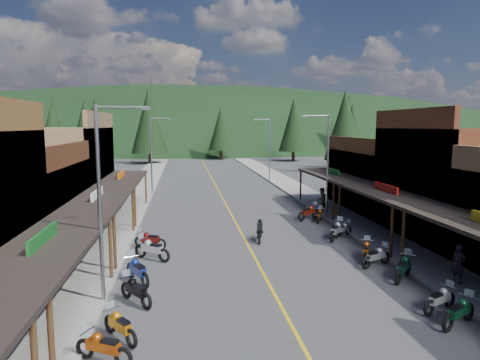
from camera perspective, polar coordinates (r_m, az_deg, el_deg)
name	(u,v)px	position (r m, az deg, el deg)	size (l,w,h in m)	color
ground	(252,253)	(24.60, 1.63, -9.70)	(220.00, 220.00, 0.00)	#38383A
centerline	(221,196)	(43.98, -2.52, -2.09)	(0.15, 90.00, 0.01)	gold
sidewalk_west	(135,197)	(44.08, -13.87, -2.18)	(3.40, 94.00, 0.15)	gray
sidewalk_east	(303,193)	(45.55, 8.45, -1.74)	(3.40, 94.00, 0.15)	gray
shop_west_2	(4,210)	(27.25, -28.95, -3.47)	(10.90, 9.00, 6.20)	#3F2111
shop_west_3	(54,173)	(36.13, -23.59, 0.87)	(10.90, 10.20, 8.20)	brown
shop_east_2	(461,183)	(30.71, 27.40, -0.39)	(10.90, 9.00, 8.20)	#562B19
shop_east_3	(389,180)	(39.00, 19.23, 0.05)	(10.90, 10.20, 6.20)	#4C2D16
streetlight_0	(103,195)	(17.72, -17.79, -1.94)	(2.16, 0.18, 8.00)	gray
streetlight_1	(153,152)	(45.41, -11.57, 3.73)	(2.16, 0.18, 8.00)	gray
streetlight_2	(326,161)	(33.12, 11.38, 2.44)	(2.16, 0.18, 8.00)	gray
streetlight_3	(269,147)	(54.36, 3.85, 4.44)	(2.16, 0.18, 8.00)	gray
ridge_hill	(194,145)	(158.43, -6.20, 4.70)	(310.00, 140.00, 60.00)	black
pine_1	(85,125)	(95.39, -19.94, 6.93)	(5.88, 5.88, 12.50)	black
pine_2	(149,121)	(81.46, -12.04, 7.74)	(6.72, 6.72, 14.00)	black
pine_3	(221,128)	(89.56, -2.59, 6.88)	(5.04, 5.04, 11.00)	black
pine_4	(294,125)	(86.02, 7.17, 7.32)	(5.88, 5.88, 12.50)	black
pine_5	(348,122)	(102.44, 14.21, 7.57)	(6.72, 6.72, 14.00)	black
pine_6	(415,128)	(100.42, 22.31, 6.39)	(5.04, 5.04, 11.00)	black
pine_7	(54,125)	(103.15, -23.60, 6.76)	(5.88, 5.88, 12.50)	black
pine_8	(52,134)	(65.80, -23.75, 5.66)	(4.48, 4.48, 10.00)	black
pine_9	(352,130)	(73.66, 14.70, 6.47)	(4.93, 4.93, 10.80)	black
pine_10	(96,128)	(74.59, -18.67, 6.64)	(5.38, 5.38, 11.60)	black
pine_11	(345,125)	(65.67, 13.78, 7.12)	(5.82, 5.82, 12.40)	black
bike_west_3	(103,346)	(14.50, -17.76, -20.28)	(0.67, 2.01, 1.15)	#9C3F0B
bike_west_4	(120,324)	(15.65, -15.71, -18.04)	(0.67, 2.01, 1.15)	orange
bike_west_5	(136,289)	(18.31, -13.72, -13.99)	(0.72, 2.15, 1.23)	black
bike_west_6	(137,269)	(20.50, -13.51, -11.49)	(0.78, 2.33, 1.33)	navy
bike_west_7	(152,248)	(23.66, -11.66, -8.88)	(0.77, 2.32, 1.32)	#AEAFB4
bike_west_8	(150,239)	(25.84, -11.89, -7.69)	(0.67, 2.02, 1.15)	#660F0D
bike_east_3	(459,311)	(17.86, 27.18, -15.24)	(0.70, 2.09, 1.19)	#0B3A1F
bike_east_4	(440,298)	(18.83, 25.11, -14.08)	(0.65, 1.95, 1.11)	#99989D
bike_east_5	(404,266)	(21.78, 20.97, -10.70)	(0.76, 2.27, 1.29)	#0A3623
bike_east_6	(376,256)	(23.23, 17.69, -9.59)	(0.68, 2.05, 1.17)	gray
bike_east_7	(366,249)	(24.19, 16.47, -8.87)	(0.68, 2.04, 1.17)	#A03F0B
bike_east_8	(336,229)	(27.87, 12.73, -6.44)	(0.77, 2.30, 1.32)	#97969B
bike_east_9	(343,229)	(28.65, 13.52, -6.34)	(0.62, 1.87, 1.07)	gray
bike_east_10	(319,215)	(32.58, 10.55, -4.57)	(0.65, 1.94, 1.11)	#A1410B
bike_east_11	(308,212)	(33.11, 9.12, -4.17)	(0.76, 2.28, 1.30)	maroon
rider_on_bike	(259,232)	(26.76, 2.59, -6.97)	(0.95, 2.03, 1.49)	black
pedestrian_east_a	(458,264)	(21.80, 27.07, -9.92)	(0.65, 0.43, 1.78)	black
pedestrian_east_b	(322,199)	(36.03, 10.82, -2.53)	(0.94, 0.54, 1.93)	brown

